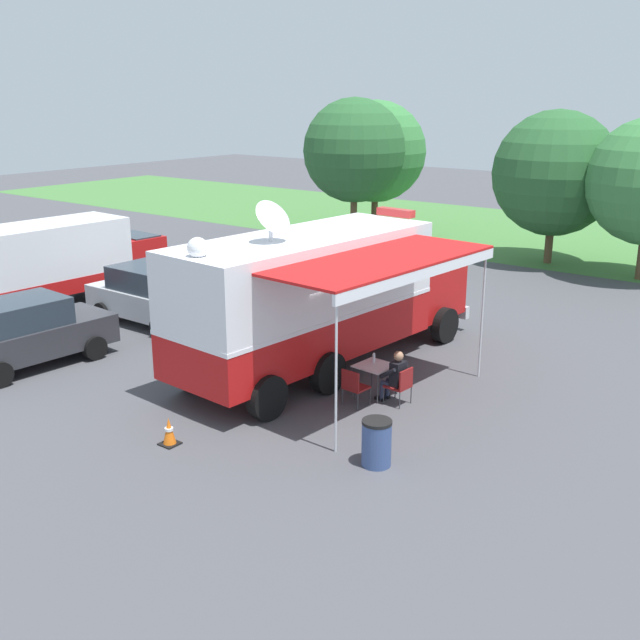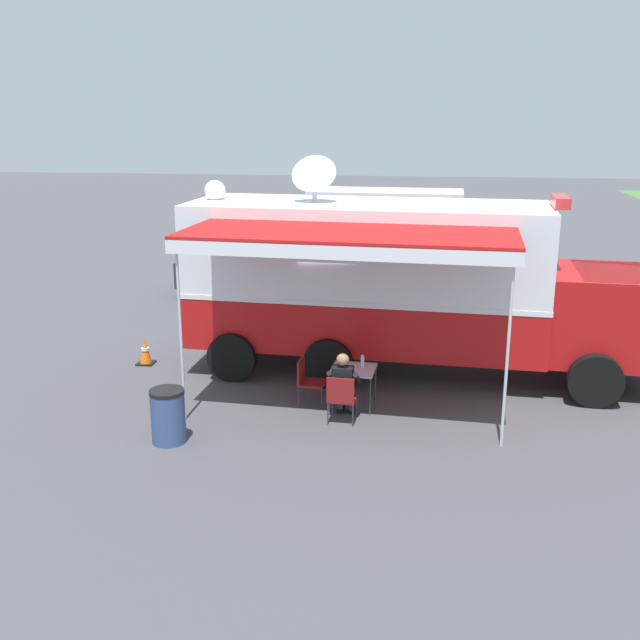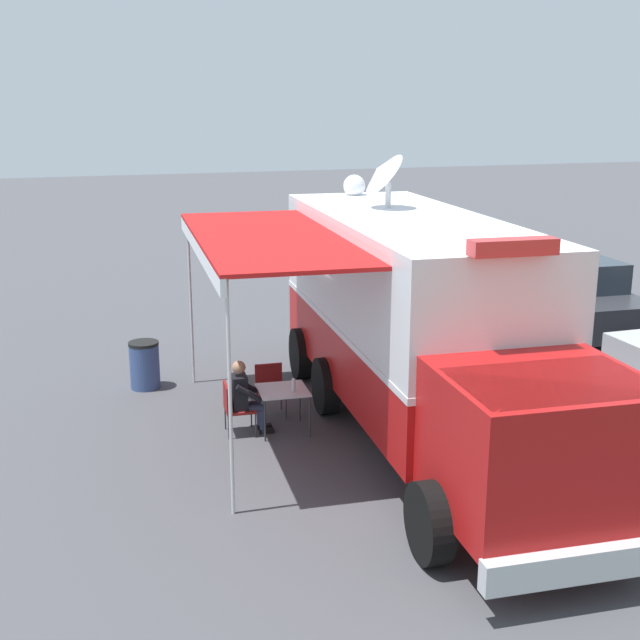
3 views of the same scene
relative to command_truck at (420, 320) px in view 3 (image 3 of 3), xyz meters
name	(u,v)px [view 3 (image 3 of 3)]	position (x,y,z in m)	size (l,w,h in m)	color
ground_plane	(403,417)	(-0.09, -0.74, -1.94)	(100.00, 100.00, 0.00)	#47474C
command_truck	(420,320)	(0.00, 0.00, 0.00)	(5.25, 9.64, 4.53)	#B71414
folding_table	(283,392)	(2.06, -0.81, -1.27)	(0.85, 0.85, 0.73)	silver
water_bottle	(293,385)	(1.92, -0.65, -1.11)	(0.07, 0.07, 0.22)	silver
folding_chair_at_table	(234,404)	(2.85, -0.94, -1.43)	(0.51, 0.51, 0.87)	maroon
folding_chair_beside_table	(270,385)	(2.06, -1.66, -1.43)	(0.51, 0.51, 0.87)	maroon
seated_responder	(245,395)	(2.67, -0.92, -1.29)	(0.68, 0.58, 1.25)	black
trash_bin	(145,365)	(4.00, -3.68, -1.49)	(0.57, 0.57, 0.91)	#384C7F
traffic_cone	(306,333)	(0.25, -5.46, -1.66)	(0.36, 0.36, 0.58)	black
car_far_corner	(576,296)	(-6.09, -4.53, -1.06)	(2.21, 4.30, 1.76)	#2D2D33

